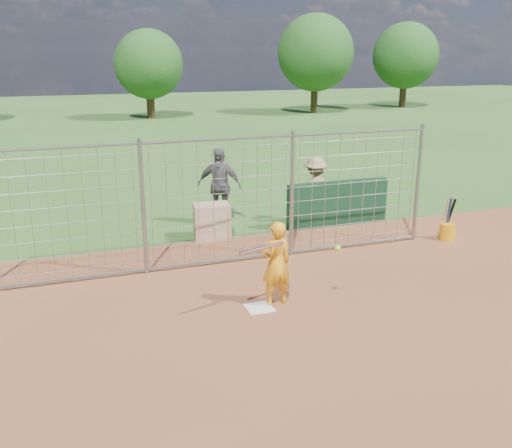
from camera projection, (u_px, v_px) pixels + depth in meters
name	position (u px, v px, depth m)	size (l,w,h in m)	color
ground	(255.00, 304.00, 9.64)	(100.00, 100.00, 0.00)	#2D591E
infield_dirt	(337.00, 402.00, 6.94)	(18.00, 18.00, 0.00)	brown
home_plate	(259.00, 308.00, 9.46)	(0.43, 0.43, 0.02)	silver
dugout_wall	(338.00, 203.00, 13.82)	(2.60, 0.20, 1.10)	#11381E
batter	(276.00, 264.00, 9.42)	(0.53, 0.35, 1.45)	orange
bystander_b	(219.00, 186.00, 13.85)	(1.11, 0.46, 1.90)	#525256
bystander_c	(315.00, 190.00, 13.99)	(1.06, 0.61, 1.64)	#917C4F
equipment_bin	(212.00, 221.00, 12.90)	(0.80, 0.55, 0.80)	tan
equipment_in_play	(281.00, 248.00, 8.99)	(1.74, 0.34, 0.20)	silver
bucket_with_bats	(447.00, 229.00, 12.83)	(0.34, 0.37, 0.98)	orange
backstop_fence	(221.00, 203.00, 11.07)	(9.08, 0.08, 2.60)	gray
tree_line	(150.00, 57.00, 34.90)	(44.66, 6.72, 6.48)	#3F2B19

